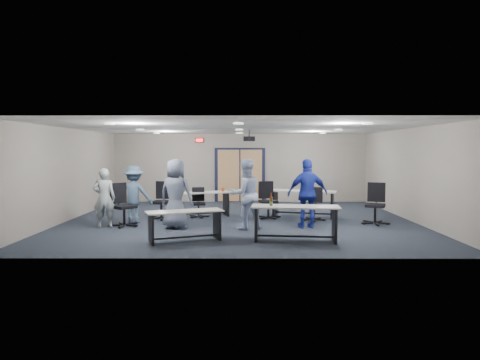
{
  "coord_description": "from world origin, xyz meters",
  "views": [
    {
      "loc": [
        0.08,
        -12.49,
        2.06
      ],
      "look_at": [
        0.03,
        -0.3,
        1.2
      ],
      "focal_mm": 32.0,
      "sensor_mm": 36.0,
      "label": 1
    }
  ],
  "objects_px": {
    "chair_back_d": "(314,204)",
    "person_lightblue": "(245,194)",
    "person_navy": "(308,193)",
    "table_front_right": "(295,217)",
    "table_back_left": "(200,200)",
    "chair_back_a": "(161,201)",
    "chair_back_c": "(268,200)",
    "person_plaid": "(176,194)",
    "chair_back_b": "(199,203)",
    "chair_loose_left": "(124,205)",
    "table_front_left": "(185,220)",
    "person_back": "(134,194)",
    "person_gray": "(104,198)",
    "table_back_right": "(303,199)",
    "chair_loose_right": "(375,204)"
  },
  "relations": [
    {
      "from": "chair_loose_right",
      "to": "person_lightblue",
      "type": "xyz_separation_m",
      "value": [
        -3.61,
        -0.73,
        0.34
      ]
    },
    {
      "from": "table_front_left",
      "to": "person_lightblue",
      "type": "xyz_separation_m",
      "value": [
        1.38,
        1.49,
        0.44
      ]
    },
    {
      "from": "table_front_left",
      "to": "chair_loose_left",
      "type": "xyz_separation_m",
      "value": [
        -1.88,
        1.85,
        0.11
      ]
    },
    {
      "from": "table_front_right",
      "to": "chair_loose_left",
      "type": "distance_m",
      "value": 4.74
    },
    {
      "from": "table_back_right",
      "to": "person_plaid",
      "type": "distance_m",
      "value": 4.18
    },
    {
      "from": "table_front_right",
      "to": "person_navy",
      "type": "bearing_deg",
      "value": 77.65
    },
    {
      "from": "chair_back_a",
      "to": "person_gray",
      "type": "bearing_deg",
      "value": -124.86
    },
    {
      "from": "person_navy",
      "to": "person_back",
      "type": "xyz_separation_m",
      "value": [
        -4.8,
        0.74,
        -0.11
      ]
    },
    {
      "from": "chair_back_d",
      "to": "person_lightblue",
      "type": "relative_size",
      "value": 0.53
    },
    {
      "from": "chair_back_c",
      "to": "person_gray",
      "type": "distance_m",
      "value": 4.72
    },
    {
      "from": "table_back_left",
      "to": "person_gray",
      "type": "bearing_deg",
      "value": -159.56
    },
    {
      "from": "table_front_left",
      "to": "person_back",
      "type": "relative_size",
      "value": 1.11
    },
    {
      "from": "table_back_left",
      "to": "person_lightblue",
      "type": "height_order",
      "value": "person_lightblue"
    },
    {
      "from": "chair_back_c",
      "to": "person_lightblue",
      "type": "distance_m",
      "value": 1.92
    },
    {
      "from": "chair_loose_right",
      "to": "person_lightblue",
      "type": "relative_size",
      "value": 0.63
    },
    {
      "from": "table_front_right",
      "to": "chair_loose_left",
      "type": "relative_size",
      "value": 1.73
    },
    {
      "from": "person_lightblue",
      "to": "person_back",
      "type": "height_order",
      "value": "person_lightblue"
    },
    {
      "from": "chair_back_b",
      "to": "person_plaid",
      "type": "distance_m",
      "value": 1.93
    },
    {
      "from": "chair_back_d",
      "to": "person_plaid",
      "type": "height_order",
      "value": "person_plaid"
    },
    {
      "from": "table_back_left",
      "to": "chair_back_b",
      "type": "height_order",
      "value": "chair_back_b"
    },
    {
      "from": "person_plaid",
      "to": "person_navy",
      "type": "height_order",
      "value": "same"
    },
    {
      "from": "chair_loose_right",
      "to": "person_gray",
      "type": "xyz_separation_m",
      "value": [
        -7.36,
        -0.53,
        0.22
      ]
    },
    {
      "from": "table_front_left",
      "to": "chair_back_c",
      "type": "relative_size",
      "value": 1.62
    },
    {
      "from": "table_front_left",
      "to": "person_back",
      "type": "bearing_deg",
      "value": 105.03
    },
    {
      "from": "table_front_right",
      "to": "chair_back_c",
      "type": "xyz_separation_m",
      "value": [
        -0.4,
        3.22,
        0.0
      ]
    },
    {
      "from": "chair_back_c",
      "to": "chair_loose_left",
      "type": "xyz_separation_m",
      "value": [
        -3.97,
        -1.39,
        0.03
      ]
    },
    {
      "from": "person_plaid",
      "to": "person_lightblue",
      "type": "height_order",
      "value": "same"
    },
    {
      "from": "chair_back_d",
      "to": "person_navy",
      "type": "bearing_deg",
      "value": -83.94
    },
    {
      "from": "chair_back_c",
      "to": "person_plaid",
      "type": "xyz_separation_m",
      "value": [
        -2.53,
        -1.66,
        0.36
      ]
    },
    {
      "from": "table_back_left",
      "to": "person_plaid",
      "type": "distance_m",
      "value": 2.09
    },
    {
      "from": "table_back_right",
      "to": "person_gray",
      "type": "height_order",
      "value": "person_gray"
    },
    {
      "from": "chair_back_b",
      "to": "chair_back_c",
      "type": "distance_m",
      "value": 2.13
    },
    {
      "from": "table_front_left",
      "to": "chair_loose_left",
      "type": "distance_m",
      "value": 2.64
    },
    {
      "from": "chair_back_a",
      "to": "person_plaid",
      "type": "distance_m",
      "value": 1.67
    },
    {
      "from": "table_back_left",
      "to": "chair_back_a",
      "type": "height_order",
      "value": "chair_back_a"
    },
    {
      "from": "table_back_left",
      "to": "chair_back_d",
      "type": "bearing_deg",
      "value": -30.49
    },
    {
      "from": "person_gray",
      "to": "chair_back_b",
      "type": "bearing_deg",
      "value": -152.57
    },
    {
      "from": "chair_loose_right",
      "to": "table_back_left",
      "type": "bearing_deg",
      "value": -172.34
    },
    {
      "from": "chair_back_b",
      "to": "person_lightblue",
      "type": "height_order",
      "value": "person_lightblue"
    },
    {
      "from": "table_front_right",
      "to": "table_back_left",
      "type": "bearing_deg",
      "value": 130.53
    },
    {
      "from": "chair_back_b",
      "to": "chair_back_d",
      "type": "bearing_deg",
      "value": -17.65
    },
    {
      "from": "table_front_left",
      "to": "person_lightblue",
      "type": "relative_size",
      "value": 0.98
    },
    {
      "from": "chair_loose_right",
      "to": "person_back",
      "type": "bearing_deg",
      "value": -159.03
    },
    {
      "from": "person_navy",
      "to": "table_front_right",
      "type": "bearing_deg",
      "value": 64.63
    },
    {
      "from": "table_back_right",
      "to": "person_plaid",
      "type": "height_order",
      "value": "person_plaid"
    },
    {
      "from": "chair_back_a",
      "to": "table_back_right",
      "type": "bearing_deg",
      "value": 14.85
    },
    {
      "from": "person_gray",
      "to": "chair_back_d",
      "type": "bearing_deg",
      "value": -177.63
    },
    {
      "from": "chair_loose_left",
      "to": "person_lightblue",
      "type": "bearing_deg",
      "value": -56.88
    },
    {
      "from": "table_back_left",
      "to": "person_navy",
      "type": "distance_m",
      "value": 3.59
    },
    {
      "from": "chair_back_b",
      "to": "chair_back_d",
      "type": "relative_size",
      "value": 0.94
    }
  ]
}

